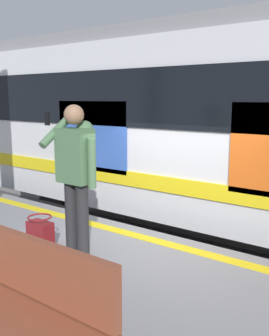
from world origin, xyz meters
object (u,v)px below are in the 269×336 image
at_px(train_carriage, 215,121).
at_px(bench, 8,299).
at_px(passenger, 76,168).
at_px(handbag, 40,234).

distance_m(train_carriage, bench, 4.99).
distance_m(passenger, handbag, 0.95).
relative_size(handbag, bench, 0.25).
bearing_deg(train_carriage, passenger, 87.18).
bearing_deg(bench, passenger, -58.38).
xyz_separation_m(train_carriage, handbag, (0.61, 3.39, -1.19)).
bearing_deg(passenger, train_carriage, -92.82).
bearing_deg(bench, handbag, -44.92).
relative_size(passenger, handbag, 4.19).
height_order(passenger, bench, passenger).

